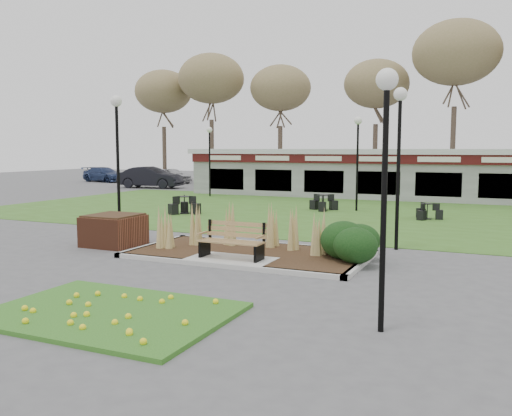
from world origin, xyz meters
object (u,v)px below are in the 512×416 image
at_px(food_pavilion, 384,173).
at_px(car_black, 151,177).
at_px(brick_planter, 114,230).
at_px(lamp_post_mid_right, 358,143).
at_px(park_bench, 233,240).
at_px(bistro_set_d, 427,214).
at_px(lamp_post_near_left, 399,132).
at_px(lamp_post_far_left, 210,146).
at_px(lamp_post_near_right, 385,142).
at_px(bistro_set_c, 323,205).
at_px(bistro_set_a, 185,208).
at_px(car_silver, 172,176).
at_px(lamp_post_mid_left, 117,133).
at_px(car_blue, 104,175).

xyz_separation_m(food_pavilion, car_black, (-17.51, 1.57, -0.68)).
bearing_deg(brick_planter, lamp_post_mid_right, 69.29).
bearing_deg(park_bench, bistro_set_d, 72.11).
distance_m(lamp_post_near_left, lamp_post_far_left, 18.86).
relative_size(lamp_post_near_left, lamp_post_near_right, 1.12).
height_order(lamp_post_near_left, bistro_set_c, lamp_post_near_left).
relative_size(lamp_post_far_left, car_black, 0.88).
bearing_deg(bistro_set_a, lamp_post_near_left, -25.59).
distance_m(park_bench, food_pavilion, 19.73).
distance_m(park_bench, bistro_set_d, 11.46).
height_order(park_bench, lamp_post_mid_right, lamp_post_mid_right).
xyz_separation_m(lamp_post_far_left, bistro_set_a, (3.31, -8.32, -2.80)).
relative_size(bistro_set_d, car_black, 0.25).
distance_m(brick_planter, bistro_set_a, 8.00).
bearing_deg(lamp_post_mid_right, lamp_post_far_left, 158.13).
bearing_deg(bistro_set_c, lamp_post_mid_right, 17.01).
xyz_separation_m(food_pavilion, lamp_post_far_left, (-9.96, -2.96, 1.61)).
bearing_deg(bistro_set_d, car_silver, 145.04).
bearing_deg(lamp_post_mid_left, food_pavilion, 69.89).
height_order(food_pavilion, car_blue, food_pavilion).
xyz_separation_m(bistro_set_c, car_silver, (-17.80, 14.50, 0.39)).
bearing_deg(bistro_set_d, lamp_post_near_left, -90.02).
xyz_separation_m(bistro_set_a, bistro_set_d, (10.17, 2.47, -0.04)).
xyz_separation_m(brick_planter, car_silver, (-14.76, 26.00, 0.17)).
bearing_deg(car_blue, lamp_post_mid_left, -128.07).
relative_size(brick_planter, food_pavilion, 0.06).
bearing_deg(lamp_post_mid_right, lamp_post_near_left, -69.62).
bearing_deg(brick_planter, bistro_set_d, 52.03).
relative_size(park_bench, car_blue, 0.38).
relative_size(car_silver, car_black, 0.80).
bearing_deg(food_pavilion, lamp_post_near_left, -77.72).
bearing_deg(park_bench, lamp_post_mid_left, 152.69).
bearing_deg(car_blue, car_silver, -70.42).
xyz_separation_m(lamp_post_far_left, bistro_set_c, (8.60, -4.50, -2.82)).
xyz_separation_m(brick_planter, lamp_post_near_left, (7.91, 2.81, 2.91)).
distance_m(lamp_post_near_left, bistro_set_a, 11.69).
relative_size(brick_planter, car_blue, 0.33).
bearing_deg(lamp_post_near_left, bistro_set_d, 89.98).
xyz_separation_m(lamp_post_near_right, bistro_set_d, (-1.01, 14.65, -2.78)).
relative_size(lamp_post_near_left, lamp_post_mid_left, 0.98).
bearing_deg(car_silver, lamp_post_near_left, -117.98).
height_order(food_pavilion, lamp_post_mid_left, lamp_post_mid_left).
bearing_deg(brick_planter, lamp_post_far_left, 109.17).
distance_m(lamp_post_mid_left, bistro_set_c, 10.75).
height_order(food_pavilion, bistro_set_d, food_pavilion).
xyz_separation_m(car_black, car_blue, (-8.07, 4.52, -0.14)).
xyz_separation_m(lamp_post_mid_right, car_blue, (-25.70, 13.10, -2.55)).
height_order(lamp_post_far_left, car_black, lamp_post_far_left).
distance_m(food_pavilion, lamp_post_near_right, 23.95).
xyz_separation_m(bistro_set_c, bistro_set_d, (4.88, -1.36, -0.03)).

